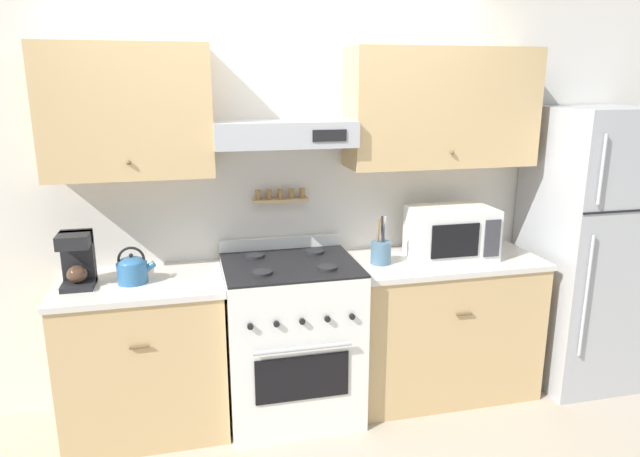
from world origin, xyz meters
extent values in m
plane|color=#B2A38E|center=(0.00, 0.00, 0.00)|extent=(16.00, 16.00, 0.00)
cube|color=silver|center=(0.00, 0.66, 1.27)|extent=(5.20, 0.08, 2.55)
cube|color=tan|center=(-0.84, 0.45, 1.80)|extent=(0.88, 0.33, 0.70)
sphere|color=brown|center=(-0.84, 0.28, 1.55)|extent=(0.02, 0.02, 0.02)
cube|color=tan|center=(0.97, 0.45, 1.80)|extent=(1.16, 0.33, 0.70)
sphere|color=brown|center=(0.97, 0.28, 1.55)|extent=(0.02, 0.02, 0.02)
cube|color=#ADAFB5|center=(0.00, 0.43, 1.67)|extent=(0.80, 0.37, 0.14)
cube|color=black|center=(0.22, 0.25, 1.67)|extent=(0.19, 0.01, 0.06)
cube|color=tan|center=(0.00, 0.58, 1.26)|extent=(0.34, 0.07, 0.02)
cylinder|color=olive|center=(-0.14, 0.58, 1.30)|extent=(0.03, 0.03, 0.06)
cylinder|color=olive|center=(-0.07, 0.58, 1.30)|extent=(0.03, 0.03, 0.06)
cylinder|color=olive|center=(0.00, 0.58, 1.30)|extent=(0.03, 0.03, 0.06)
cylinder|color=olive|center=(0.07, 0.58, 1.30)|extent=(0.03, 0.03, 0.06)
cylinder|color=olive|center=(0.14, 0.58, 1.30)|extent=(0.03, 0.03, 0.06)
cube|color=tan|center=(-0.84, 0.32, 0.43)|extent=(0.88, 0.60, 0.87)
cube|color=silver|center=(-0.84, 0.32, 0.88)|extent=(0.90, 0.62, 0.03)
cylinder|color=brown|center=(-0.84, 0.01, 0.65)|extent=(0.10, 0.01, 0.01)
cube|color=tan|center=(0.97, 0.32, 0.43)|extent=(1.16, 0.60, 0.87)
cube|color=silver|center=(0.97, 0.32, 0.88)|extent=(1.18, 0.62, 0.03)
cylinder|color=brown|center=(0.97, 0.01, 0.65)|extent=(0.10, 0.01, 0.01)
cube|color=white|center=(0.00, 0.28, 0.47)|extent=(0.76, 0.65, 0.94)
cube|color=black|center=(0.00, -0.05, 0.39)|extent=(0.52, 0.01, 0.26)
cylinder|color=#ADAFB5|center=(0.00, -0.07, 0.58)|extent=(0.53, 0.02, 0.02)
cube|color=black|center=(0.00, 0.28, 0.94)|extent=(0.76, 0.65, 0.01)
cylinder|color=#232326|center=(-0.18, 0.13, 0.96)|extent=(0.11, 0.11, 0.02)
cylinder|color=#232326|center=(0.18, 0.13, 0.96)|extent=(0.11, 0.11, 0.02)
cylinder|color=#232326|center=(-0.18, 0.44, 0.96)|extent=(0.11, 0.11, 0.02)
cylinder|color=#232326|center=(0.18, 0.44, 0.96)|extent=(0.11, 0.11, 0.02)
cylinder|color=black|center=(-0.28, -0.05, 0.73)|extent=(0.03, 0.02, 0.03)
cylinder|color=black|center=(-0.14, -0.05, 0.73)|extent=(0.03, 0.02, 0.03)
cylinder|color=black|center=(0.00, -0.05, 0.73)|extent=(0.03, 0.02, 0.03)
cylinder|color=black|center=(0.14, -0.05, 0.73)|extent=(0.03, 0.02, 0.03)
cylinder|color=black|center=(0.28, -0.05, 0.73)|extent=(0.03, 0.02, 0.03)
cube|color=white|center=(0.00, 0.59, 0.98)|extent=(0.76, 0.04, 0.07)
cube|color=#ADAFB5|center=(1.96, 0.27, 0.90)|extent=(0.66, 0.68, 1.81)
cube|color=black|center=(1.96, -0.07, 1.23)|extent=(0.66, 0.01, 0.01)
cylinder|color=#ADAFB5|center=(1.71, -0.08, 1.48)|extent=(0.02, 0.02, 0.40)
cylinder|color=#ADAFB5|center=(1.71, -0.08, 0.72)|extent=(0.02, 0.02, 0.76)
cylinder|color=teal|center=(-0.87, 0.30, 0.95)|extent=(0.16, 0.16, 0.11)
ellipsoid|color=teal|center=(-0.87, 0.30, 1.01)|extent=(0.15, 0.15, 0.06)
sphere|color=black|center=(-0.87, 0.30, 1.05)|extent=(0.02, 0.02, 0.02)
cylinder|color=teal|center=(-0.79, 0.30, 0.97)|extent=(0.10, 0.04, 0.09)
torus|color=black|center=(-0.87, 0.30, 1.03)|extent=(0.14, 0.01, 0.14)
cube|color=black|center=(-1.14, 0.30, 0.91)|extent=(0.16, 0.21, 0.03)
cube|color=black|center=(-1.14, 0.36, 1.04)|extent=(0.16, 0.08, 0.29)
cube|color=black|center=(-1.14, 0.29, 1.16)|extent=(0.16, 0.17, 0.07)
ellipsoid|color=#4C3323|center=(-1.14, 0.28, 0.97)|extent=(0.10, 0.10, 0.09)
cube|color=white|center=(1.02, 0.32, 1.05)|extent=(0.50, 0.34, 0.31)
cube|color=black|center=(0.96, 0.14, 1.05)|extent=(0.30, 0.01, 0.20)
cube|color=#38383D|center=(1.20, 0.14, 1.05)|extent=(0.10, 0.01, 0.23)
cylinder|color=slate|center=(0.56, 0.30, 0.97)|extent=(0.12, 0.12, 0.13)
cylinder|color=olive|center=(0.54, 0.29, 1.11)|extent=(0.01, 0.05, 0.16)
cylinder|color=#28282B|center=(0.56, 0.30, 1.11)|extent=(0.01, 0.04, 0.16)
cylinder|color=#B2B2B7|center=(0.58, 0.31, 1.11)|extent=(0.01, 0.03, 0.16)
camera|label=1|loc=(-0.56, -2.79, 1.96)|focal=32.00mm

